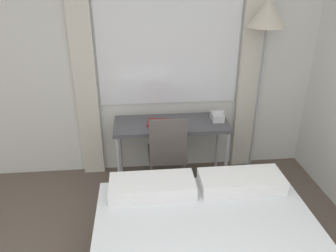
{
  "coord_description": "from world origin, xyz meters",
  "views": [
    {
      "loc": [
        -0.14,
        -0.61,
        2.22
      ],
      "look_at": [
        0.15,
        2.23,
        0.88
      ],
      "focal_mm": 35.0,
      "sensor_mm": 36.0,
      "label": 1
    }
  ],
  "objects": [
    {
      "name": "standing_lamp",
      "position": [
        1.18,
        2.67,
        1.72
      ],
      "size": [
        0.39,
        0.39,
        2.0
      ],
      "color": "#4C4C51",
      "rests_on": "ground_plane"
    },
    {
      "name": "desk_chair",
      "position": [
        0.15,
        2.4,
        0.52
      ],
      "size": [
        0.4,
        0.4,
        0.93
      ],
      "rotation": [
        0.0,
        0.0,
        -0.01
      ],
      "color": "#59514C",
      "rests_on": "ground_plane"
    },
    {
      "name": "desk",
      "position": [
        0.22,
        2.63,
        0.67
      ],
      "size": [
        1.26,
        0.5,
        0.73
      ],
      "color": "#4C4C51",
      "rests_on": "ground_plane"
    },
    {
      "name": "telephone",
      "position": [
        0.74,
        2.66,
        0.78
      ],
      "size": [
        0.14,
        0.18,
        0.1
      ],
      "color": "silver",
      "rests_on": "desk"
    },
    {
      "name": "wall_back_with_window",
      "position": [
        0.03,
        2.96,
        1.35
      ],
      "size": [
        4.79,
        0.13,
        2.7
      ],
      "color": "silver",
      "rests_on": "ground_plane"
    },
    {
      "name": "book",
      "position": [
        0.1,
        2.62,
        0.74
      ],
      "size": [
        0.31,
        0.23,
        0.02
      ],
      "rotation": [
        0.0,
        0.0,
        -0.16
      ],
      "color": "maroon",
      "rests_on": "desk"
    }
  ]
}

